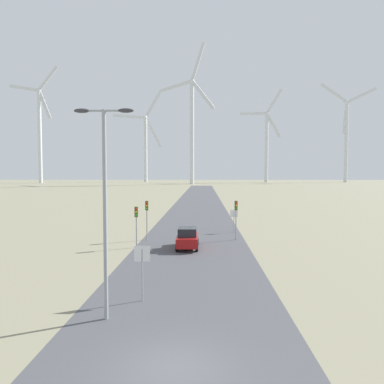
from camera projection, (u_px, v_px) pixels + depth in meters
ground_plane at (173, 368)px, 12.60m from camera, size 600.00×600.00×0.00m
road_surface at (197, 213)px, 60.50m from camera, size 10.00×240.00×0.01m
streetlamp at (105, 188)px, 16.48m from camera, size 2.64×0.32×9.38m
stop_sign_near at (142, 262)px, 19.05m from camera, size 0.81×0.07×2.85m
stop_sign_far at (234, 217)px, 40.74m from camera, size 0.81×0.07×2.47m
traffic_light_post_near_left at (136, 218)px, 32.49m from camera, size 0.28×0.34×3.59m
traffic_light_post_near_right at (236, 211)px, 36.16m from camera, size 0.28×0.34×3.81m
traffic_light_post_mid_left at (147, 211)px, 36.08m from camera, size 0.28×0.34×3.82m
car_approaching at (187, 238)px, 32.25m from camera, size 1.88×4.12×1.83m
wind_turbine_far_left at (40, 128)px, 220.64m from camera, size 29.39×2.60×68.84m
wind_turbine_left at (146, 141)px, 251.53m from camera, size 29.84×16.59×62.25m
wind_turbine_center at (192, 122)px, 199.80m from camera, size 30.27×15.65×74.21m
wind_turbine_right at (267, 140)px, 235.96m from camera, size 25.99×6.82×58.36m
wind_turbine_far_right at (346, 134)px, 239.57m from camera, size 35.52×2.60×63.33m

